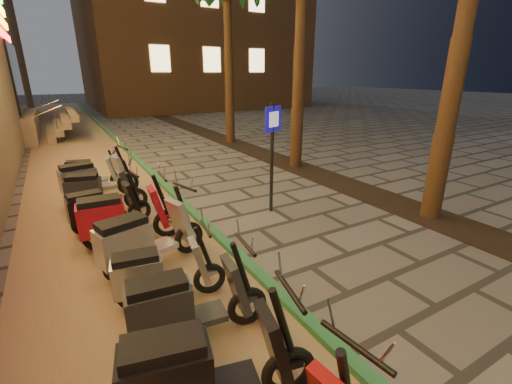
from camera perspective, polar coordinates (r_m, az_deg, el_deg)
ground at (r=4.90m, az=22.40°, el=-20.35°), size 120.00×120.00×0.00m
parking_strip at (r=12.49m, az=-26.32°, el=3.26°), size 3.40×60.00×0.01m
green_curb at (r=12.68m, az=-18.73°, el=4.67°), size 0.18×60.00×0.10m
planting_strip at (r=10.31m, az=13.17°, el=1.78°), size 1.20×40.00×0.02m
pedestrian_sign at (r=7.46m, az=2.74°, el=8.10°), size 0.51×0.23×2.43m
scooter_4 at (r=3.39m, az=-9.49°, el=-27.53°), size 1.79×0.84×1.26m
scooter_5 at (r=4.17m, az=-12.17°, el=-18.01°), size 1.68×0.64×1.18m
scooter_6 at (r=4.88m, az=-16.30°, el=-13.08°), size 1.52×0.63×1.07m
scooter_7 at (r=5.65m, az=-18.53°, el=-7.57°), size 1.82×0.91×1.28m
scooter_8 at (r=6.61m, az=-21.96°, el=-4.06°), size 1.81×0.63×1.28m
scooter_9 at (r=7.41m, az=-24.54°, el=-2.50°), size 1.59×0.61×1.12m
scooter_10 at (r=8.43m, az=-25.02°, el=0.15°), size 1.69×0.83×1.19m
scooter_11 at (r=9.21m, az=-25.78°, el=1.85°), size 1.85×0.81×1.30m
scooter_12 at (r=10.21m, az=-26.04°, el=2.82°), size 1.52×0.78×1.08m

